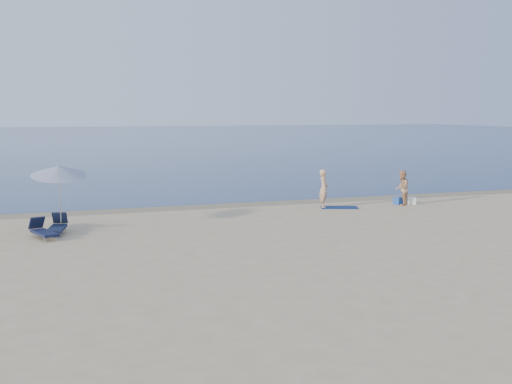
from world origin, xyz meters
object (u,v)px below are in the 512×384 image
(person_right, at_px, (402,188))
(umbrella_near, at_px, (59,171))
(person_left, at_px, (324,189))
(blue_cooler, at_px, (399,201))

(person_right, relative_size, umbrella_near, 0.62)
(person_left, bearing_deg, person_right, -74.16)
(blue_cooler, height_order, umbrella_near, umbrella_near)
(person_left, xyz_separation_m, umbrella_near, (-11.16, -1.84, 1.29))
(person_left, distance_m, blue_cooler, 3.76)
(person_left, bearing_deg, blue_cooler, -69.55)
(person_left, distance_m, umbrella_near, 11.39)
(person_left, relative_size, person_right, 1.07)
(person_left, height_order, person_right, person_left)
(person_left, relative_size, blue_cooler, 3.60)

